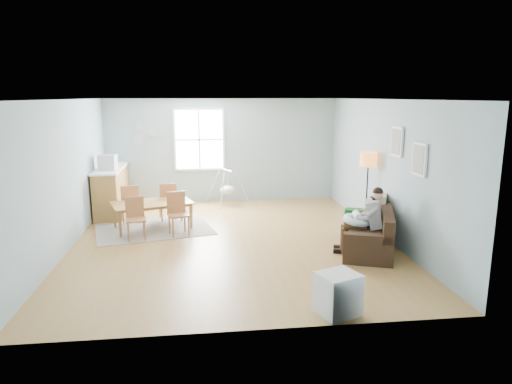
{
  "coord_description": "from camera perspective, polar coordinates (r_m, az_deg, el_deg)",
  "views": [
    {
      "loc": [
        -0.56,
        -8.49,
        2.76
      ],
      "look_at": [
        0.44,
        -0.21,
        1.0
      ],
      "focal_mm": 32.0,
      "sensor_mm": 36.0,
      "label": 1
    }
  ],
  "objects": [
    {
      "name": "storage_cube",
      "position": [
        6.08,
        10.14,
        -12.42
      ],
      "size": [
        0.62,
        0.59,
        0.55
      ],
      "color": "white",
      "rests_on": "room"
    },
    {
      "name": "monitor",
      "position": [
        10.92,
        -18.05,
        3.55
      ],
      "size": [
        0.39,
        0.37,
        0.35
      ],
      "color": "#B4B3B8",
      "rests_on": "counter"
    },
    {
      "name": "toddler",
      "position": [
        8.73,
        13.82,
        -2.4
      ],
      "size": [
        0.52,
        0.38,
        0.77
      ],
      "color": "silver",
      "rests_on": "sofa"
    },
    {
      "name": "chair_nw",
      "position": [
        10.35,
        -15.52,
        -1.21
      ],
      "size": [
        0.49,
        0.49,
        0.87
      ],
      "color": "#9E5936",
      "rests_on": "rug"
    },
    {
      "name": "window",
      "position": [
        12.0,
        -7.11,
        6.51
      ],
      "size": [
        1.32,
        0.08,
        1.62
      ],
      "color": "white",
      "rests_on": "room"
    },
    {
      "name": "rug",
      "position": [
        9.95,
        -12.67,
        -4.45
      ],
      "size": [
        2.69,
        2.27,
        0.01
      ],
      "primitive_type": "cube",
      "rotation": [
        0.0,
        0.0,
        0.24
      ],
      "color": "gray",
      "rests_on": "room"
    },
    {
      "name": "green_throw",
      "position": [
        9.21,
        13.74,
        -2.67
      ],
      "size": [
        1.08,
        0.99,
        0.04
      ],
      "primitive_type": "cube",
      "rotation": [
        0.0,
        0.0,
        -0.4
      ],
      "color": "#166025",
      "rests_on": "sofa"
    },
    {
      "name": "chair_ne",
      "position": [
        10.45,
        -10.96,
        -0.91
      ],
      "size": [
        0.46,
        0.46,
        0.86
      ],
      "color": "#9E5936",
      "rests_on": "rug"
    },
    {
      "name": "pictures",
      "position": [
        8.28,
        18.42,
        5.0
      ],
      "size": [
        0.05,
        1.34,
        0.74
      ],
      "color": "white",
      "rests_on": "room"
    },
    {
      "name": "room",
      "position": [
        8.51,
        -3.17,
        9.61
      ],
      "size": [
        8.4,
        9.4,
        3.9
      ],
      "color": "#A7753B"
    },
    {
      "name": "baby_swing",
      "position": [
        11.74,
        -3.56,
        0.33
      ],
      "size": [
        1.18,
        1.19,
        0.91
      ],
      "color": "#B4B3B8",
      "rests_on": "room"
    },
    {
      "name": "chair_sw",
      "position": [
        9.23,
        -14.85,
        -2.9
      ],
      "size": [
        0.44,
        0.44,
        0.83
      ],
      "color": "#9E5936",
      "rests_on": "rug"
    },
    {
      "name": "nursing_pillow",
      "position": [
        8.3,
        12.48,
        -3.45
      ],
      "size": [
        0.65,
        0.65,
        0.2
      ],
      "primitive_type": "torus",
      "rotation": [
        0.0,
        0.14,
        -0.36
      ],
      "color": "#CBE5FF",
      "rests_on": "father"
    },
    {
      "name": "wall_plates",
      "position": [
        12.08,
        -13.85,
        7.15
      ],
      "size": [
        0.67,
        0.02,
        0.66
      ],
      "color": "#8FA4AC",
      "rests_on": "room"
    },
    {
      "name": "floor_lamp",
      "position": [
        9.53,
        13.84,
        3.18
      ],
      "size": [
        0.33,
        0.33,
        1.65
      ],
      "color": "black",
      "rests_on": "room"
    },
    {
      "name": "infant",
      "position": [
        8.32,
        12.49,
        -2.81
      ],
      "size": [
        0.17,
        0.36,
        0.13
      ],
      "color": "white",
      "rests_on": "nursing_pillow"
    },
    {
      "name": "dining_table",
      "position": [
        9.88,
        -12.74,
        -2.9
      ],
      "size": [
        1.81,
        1.35,
        0.57
      ],
      "primitive_type": "imported",
      "rotation": [
        0.0,
        0.0,
        0.31
      ],
      "color": "olive",
      "rests_on": "rug"
    },
    {
      "name": "sofa",
      "position": [
        8.66,
        14.18,
        -5.14
      ],
      "size": [
        1.43,
        2.08,
        0.77
      ],
      "color": "black",
      "rests_on": "room"
    },
    {
      "name": "chair_se",
      "position": [
        9.34,
        -9.77,
        -2.33
      ],
      "size": [
        0.49,
        0.49,
        0.87
      ],
      "color": "#9E5936",
      "rests_on": "rug"
    },
    {
      "name": "father",
      "position": [
        8.29,
        13.47,
        -3.17
      ],
      "size": [
        0.89,
        0.56,
        1.21
      ],
      "color": "gray",
      "rests_on": "sofa"
    },
    {
      "name": "counter",
      "position": [
        11.41,
        -17.58,
        0.24
      ],
      "size": [
        0.61,
        1.99,
        1.11
      ],
      "color": "olive",
      "rests_on": "room"
    },
    {
      "name": "beige_pillow",
      "position": [
        9.04,
        15.54,
        -1.72
      ],
      "size": [
        0.3,
        0.46,
        0.45
      ],
      "primitive_type": "cube",
      "rotation": [
        0.0,
        0.0,
        -0.43
      ],
      "color": "#BDB090",
      "rests_on": "sofa"
    }
  ]
}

